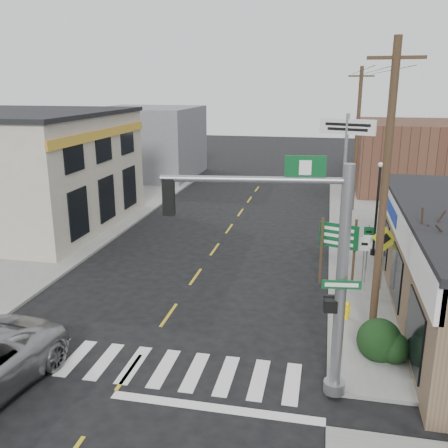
% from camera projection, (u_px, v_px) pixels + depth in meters
% --- Properties ---
extents(ground, '(140.00, 140.00, 0.00)m').
position_uv_depth(ground, '(129.00, 372.00, 15.43)').
color(ground, black).
rests_on(ground, ground).
extents(sidewalk_right, '(6.00, 38.00, 0.13)m').
position_uv_depth(sidewalk_right, '(388.00, 253.00, 25.89)').
color(sidewalk_right, slate).
rests_on(sidewalk_right, ground).
extents(sidewalk_left, '(6.00, 38.00, 0.13)m').
position_uv_depth(sidewalk_left, '(70.00, 233.00, 29.42)').
color(sidewalk_left, slate).
rests_on(sidewalk_left, ground).
extents(center_line, '(0.12, 56.00, 0.01)m').
position_uv_depth(center_line, '(196.00, 277.00, 22.96)').
color(center_line, gold).
rests_on(center_line, ground).
extents(crosswalk, '(11.00, 2.20, 0.01)m').
position_uv_depth(crosswalk, '(134.00, 365.00, 15.81)').
color(crosswalk, silver).
rests_on(crosswalk, ground).
extents(left_building, '(12.00, 12.00, 6.80)m').
position_uv_depth(left_building, '(13.00, 172.00, 30.23)').
color(left_building, '#BEB49E').
rests_on(left_building, ground).
extents(bldg_distant_right, '(8.00, 10.00, 5.60)m').
position_uv_depth(bldg_distant_right, '(407.00, 156.00, 40.55)').
color(bldg_distant_right, brown).
rests_on(bldg_distant_right, ground).
extents(bldg_distant_left, '(9.00, 10.00, 6.40)m').
position_uv_depth(bldg_distant_left, '(148.00, 142.00, 46.84)').
color(bldg_distant_left, slate).
rests_on(bldg_distant_left, ground).
extents(traffic_signal_pole, '(5.32, 0.39, 6.74)m').
position_uv_depth(traffic_signal_pole, '(312.00, 257.00, 13.28)').
color(traffic_signal_pole, gray).
rests_on(traffic_signal_pole, sidewalk_right).
extents(guide_sign, '(1.70, 0.14, 2.98)m').
position_uv_depth(guide_sign, '(338.00, 243.00, 21.21)').
color(guide_sign, '#44311F').
rests_on(guide_sign, sidewalk_right).
extents(fire_hydrant, '(0.21, 0.21, 0.68)m').
position_uv_depth(fire_hydrant, '(347.00, 310.00, 18.52)').
color(fire_hydrant, '#ECC404').
rests_on(fire_hydrant, sidewalk_right).
extents(ped_crossing_sign, '(1.08, 0.08, 2.78)m').
position_uv_depth(ped_crossing_sign, '(384.00, 247.00, 20.79)').
color(ped_crossing_sign, gray).
rests_on(ped_crossing_sign, sidewalk_right).
extents(lamp_post, '(0.62, 0.49, 4.76)m').
position_uv_depth(lamp_post, '(379.00, 202.00, 24.72)').
color(lamp_post, black).
rests_on(lamp_post, sidewalk_right).
extents(dance_center_sign, '(3.22, 0.20, 6.84)m').
position_uv_depth(dance_center_sign, '(346.00, 144.00, 28.04)').
color(dance_center_sign, gray).
rests_on(dance_center_sign, sidewalk_right).
extents(bare_tree, '(2.66, 2.66, 5.32)m').
position_uv_depth(bare_tree, '(448.00, 225.00, 15.66)').
color(bare_tree, black).
rests_on(bare_tree, sidewalk_right).
extents(shrub_front, '(1.42, 1.42, 1.07)m').
position_uv_depth(shrub_front, '(379.00, 340.00, 15.98)').
color(shrub_front, '#173D1A').
rests_on(shrub_front, sidewalk_right).
extents(shrub_back, '(1.01, 1.01, 0.76)m').
position_uv_depth(shrub_back, '(403.00, 286.00, 20.64)').
color(shrub_back, '#1D3115').
rests_on(shrub_back, sidewalk_right).
extents(utility_pole_near, '(1.71, 0.26, 9.85)m').
position_uv_depth(utility_pole_near, '(384.00, 194.00, 16.02)').
color(utility_pole_near, '#402A1B').
rests_on(utility_pole_near, sidewalk_right).
extents(utility_pole_far, '(1.65, 0.25, 9.50)m').
position_uv_depth(utility_pole_far, '(357.00, 139.00, 33.23)').
color(utility_pole_far, '#3A241D').
rests_on(utility_pole_far, sidewalk_right).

